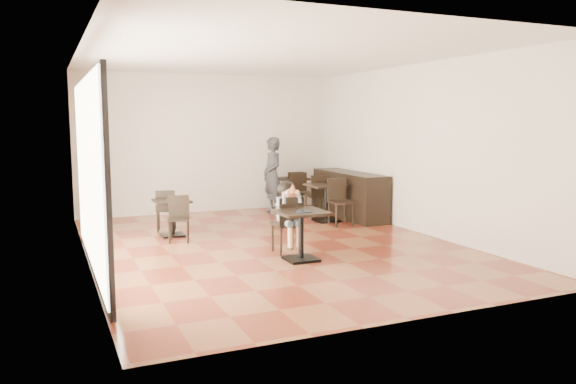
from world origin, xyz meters
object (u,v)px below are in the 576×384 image
cafe_table_left (172,218)px  chair_left_b (179,219)px  cafe_table_mid (326,203)px  chair_back_a (292,190)px  chair_mid_a (317,196)px  chair_left_a (166,210)px  child_table (301,236)px  child_chair (287,225)px  adult_patron (272,175)px  child (287,217)px  chair_mid_b (341,202)px  chair_back_b (302,193)px  cafe_table_back (293,194)px

cafe_table_left → chair_left_b: 0.55m
cafe_table_mid → chair_back_a: size_ratio=0.86×
chair_mid_a → chair_left_a: chair_mid_a is taller
child_table → cafe_table_left: 2.98m
child_chair → chair_left_b: 2.08m
child_chair → cafe_table_left: (-1.42, 2.07, -0.13)m
chair_mid_a → chair_left_a: (-3.39, -0.25, -0.07)m
child_chair → adult_patron: adult_patron is taller
child → chair_mid_a: bearing=55.6°
chair_left_b → child: bearing=-31.5°
cafe_table_left → chair_left_a: size_ratio=0.83×
child_chair → chair_mid_b: size_ratio=0.97×
chair_mid_a → chair_left_b: size_ratio=1.17×
child → adult_patron: size_ratio=0.66×
chair_mid_b → chair_back_b: bearing=95.1°
chair_mid_b → cafe_table_back: bearing=94.7°
child → cafe_table_mid: child is taller
chair_mid_a → chair_mid_b: same height
child → chair_back_a: (1.92, 4.10, -0.12)m
cafe_table_back → chair_left_a: 3.65m
child_table → cafe_table_left: (-1.42, 2.62, -0.05)m
cafe_table_back → chair_left_b: chair_left_b is taller
cafe_table_back → chair_mid_a: bearing=-87.8°
child_table → chair_left_b: 2.51m
cafe_table_back → chair_left_a: (-3.34, -1.46, 0.02)m
child → chair_mid_a: child is taller
chair_mid_a → chair_left_a: bearing=7.9°
cafe_table_mid → cafe_table_left: (-3.34, -0.25, -0.06)m
adult_patron → chair_back_b: (0.65, -0.25, -0.42)m
cafe_table_left → chair_left_a: chair_left_a is taller
cafe_table_mid → chair_left_b: 3.43m
cafe_table_back → child_table: bearing=-112.5°
cafe_table_left → cafe_table_back: (3.34, 2.01, 0.05)m
cafe_table_mid → cafe_table_back: bearing=89.8°
chair_left_a → chair_back_b: (3.34, 0.91, 0.06)m
chair_left_b → chair_mid_a: bearing=37.2°
child → child_chair: bearing=0.0°
child → chair_left_a: size_ratio=1.43×
child → cafe_table_left: (-1.42, 2.07, -0.25)m
cafe_table_left → child_table: bearing=-61.5°
child_table → chair_left_b: size_ratio=0.95×
child_table → chair_mid_a: (1.97, 3.42, 0.09)m
child_chair → chair_back_b: bearing=-118.5°
child_table → chair_mid_a: 3.95m
child → chair_back_b: (1.92, 3.53, -0.12)m
child_chair → cafe_table_back: size_ratio=1.21×
cafe_table_left → chair_mid_b: size_ratio=0.71×
chair_mid_a → chair_back_a: chair_mid_a is taller
cafe_table_mid → cafe_table_left: size_ratio=1.17×
child_table → child: (0.00, 0.55, 0.20)m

